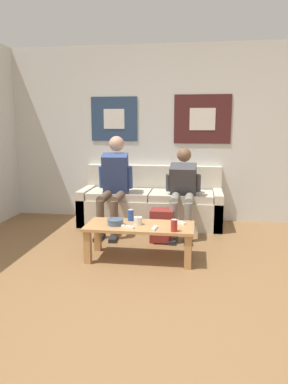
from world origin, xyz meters
name	(u,v)px	position (x,y,z in m)	size (l,w,h in m)	color
ground_plane	(132,312)	(0.00, 0.00, 0.00)	(18.00, 18.00, 0.00)	brown
wall_back	(166,134)	(0.00, 2.93, 1.28)	(10.00, 0.07, 2.55)	silver
couch	(151,205)	(-0.18, 2.57, 0.28)	(2.00, 0.73, 0.82)	beige
coffee_table	(140,231)	(-0.12, 1.15, 0.31)	(1.15, 0.51, 0.38)	#B27F4C
person_seated_adult	(114,181)	(-0.64, 2.20, 0.68)	(0.47, 0.90, 1.26)	brown
person_seated_teen	(183,188)	(0.28, 2.19, 0.61)	(0.47, 0.90, 1.11)	gray
backpack	(162,226)	(0.06, 1.78, 0.19)	(0.28, 0.28, 0.40)	maroon
ceramic_bowl	(115,222)	(-0.38, 1.11, 0.42)	(0.17, 0.17, 0.07)	#475B75
pillar_candle	(138,221)	(-0.14, 1.16, 0.42)	(0.09, 0.09, 0.10)	silver
drink_can_blue	(131,215)	(-0.25, 1.31, 0.44)	(0.07, 0.07, 0.12)	#28479E
drink_can_red	(174,225)	(0.26, 0.96, 0.44)	(0.07, 0.07, 0.12)	maroon
game_controller_near_left	(128,227)	(-0.22, 1.02, 0.39)	(0.15, 0.08, 0.03)	white
game_controller_near_right	(155,228)	(0.06, 1.00, 0.39)	(0.05, 0.15, 0.03)	white
game_controller_far_center	(181,223)	(0.31, 1.26, 0.39)	(0.12, 0.13, 0.03)	white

